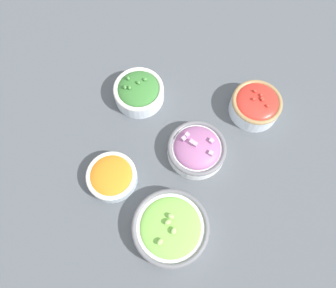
% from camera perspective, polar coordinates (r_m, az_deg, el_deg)
% --- Properties ---
extents(ground_plane, '(3.00, 3.00, 0.00)m').
position_cam_1_polar(ground_plane, '(0.86, 0.00, -0.73)').
color(ground_plane, '#4C5156').
extents(bowl_red_onion, '(0.15, 0.15, 0.07)m').
position_cam_1_polar(bowl_red_onion, '(0.83, 5.03, -0.86)').
color(bowl_red_onion, white).
rests_on(bowl_red_onion, ground_plane).
extents(bowl_carrots, '(0.13, 0.13, 0.05)m').
position_cam_1_polar(bowl_carrots, '(0.82, -9.80, -5.56)').
color(bowl_carrots, '#B2C1CC').
rests_on(bowl_carrots, ground_plane).
extents(bowl_broccoli, '(0.14, 0.14, 0.07)m').
position_cam_1_polar(bowl_broccoli, '(0.90, -5.12, 9.12)').
color(bowl_broccoli, silver).
rests_on(bowl_broccoli, ground_plane).
extents(bowl_lettuce, '(0.18, 0.18, 0.06)m').
position_cam_1_polar(bowl_lettuce, '(0.78, 0.43, -14.39)').
color(bowl_lettuce, white).
rests_on(bowl_lettuce, ground_plane).
extents(bowl_cherry_tomatoes, '(0.13, 0.13, 0.07)m').
position_cam_1_polar(bowl_cherry_tomatoes, '(0.90, 15.04, 6.65)').
color(bowl_cherry_tomatoes, silver).
rests_on(bowl_cherry_tomatoes, ground_plane).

